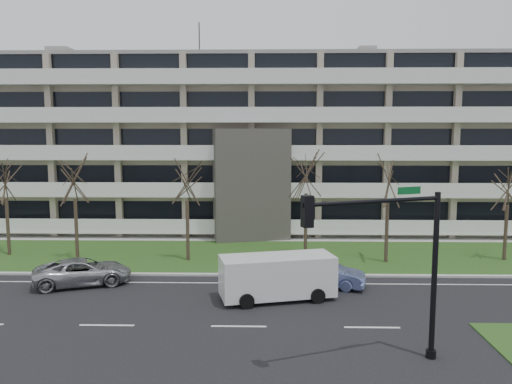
{
  "coord_description": "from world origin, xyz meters",
  "views": [
    {
      "loc": [
        1.25,
        -21.59,
        8.7
      ],
      "look_at": [
        0.57,
        10.0,
        4.92
      ],
      "focal_mm": 35.0,
      "sensor_mm": 36.0,
      "label": 1
    }
  ],
  "objects_px": {
    "blue_sedan": "(325,274)",
    "traffic_signal": "(393,252)",
    "silver_pickup": "(83,272)",
    "white_van": "(279,273)"
  },
  "relations": [
    {
      "from": "traffic_signal",
      "to": "blue_sedan",
      "type": "bearing_deg",
      "value": 75.93
    },
    {
      "from": "blue_sedan",
      "to": "traffic_signal",
      "type": "relative_size",
      "value": 0.66
    },
    {
      "from": "blue_sedan",
      "to": "silver_pickup",
      "type": "bearing_deg",
      "value": 107.1
    },
    {
      "from": "silver_pickup",
      "to": "blue_sedan",
      "type": "bearing_deg",
      "value": -109.29
    },
    {
      "from": "blue_sedan",
      "to": "traffic_signal",
      "type": "height_order",
      "value": "traffic_signal"
    },
    {
      "from": "white_van",
      "to": "traffic_signal",
      "type": "xyz_separation_m",
      "value": [
        3.99,
        -7.51,
        2.98
      ]
    },
    {
      "from": "traffic_signal",
      "to": "silver_pickup",
      "type": "bearing_deg",
      "value": 125.63
    },
    {
      "from": "silver_pickup",
      "to": "traffic_signal",
      "type": "xyz_separation_m",
      "value": [
        15.18,
        -9.76,
        3.61
      ]
    },
    {
      "from": "silver_pickup",
      "to": "traffic_signal",
      "type": "bearing_deg",
      "value": -141.84
    },
    {
      "from": "blue_sedan",
      "to": "white_van",
      "type": "relative_size",
      "value": 0.71
    }
  ]
}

